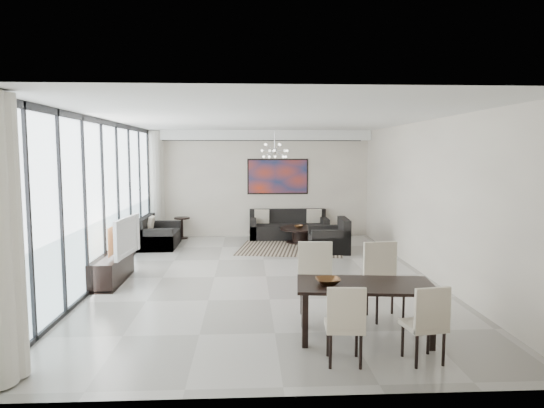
{
  "coord_description": "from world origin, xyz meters",
  "views": [
    {
      "loc": [
        -0.34,
        -8.85,
        2.29
      ],
      "look_at": [
        0.17,
        1.05,
        1.25
      ],
      "focal_mm": 32.0,
      "sensor_mm": 36.0,
      "label": 1
    }
  ],
  "objects": [
    {
      "name": "side_table",
      "position": [
        -2.1,
        4.15,
        0.39
      ],
      "size": [
        0.42,
        0.42,
        0.58
      ],
      "color": "black",
      "rests_on": "floor"
    },
    {
      "name": "chandelier",
      "position": [
        0.3,
        2.5,
        2.35
      ],
      "size": [
        0.66,
        0.66,
        0.71
      ],
      "color": "silver",
      "rests_on": "room_shell"
    },
    {
      "name": "loveseat",
      "position": [
        -2.54,
        3.05,
        0.25
      ],
      "size": [
        0.84,
        1.5,
        0.75
      ],
      "color": "black",
      "rests_on": "floor"
    },
    {
      "name": "room_shell",
      "position": [
        0.46,
        0.0,
        1.45
      ],
      "size": [
        6.0,
        9.0,
        2.9
      ],
      "color": "#A8A39B",
      "rests_on": "ground"
    },
    {
      "name": "bowl_coffee",
      "position": [
        0.97,
        3.33,
        0.42
      ],
      "size": [
        0.24,
        0.24,
        0.07
      ],
      "primitive_type": "imported",
      "rotation": [
        0.0,
        0.0,
        -0.08
      ],
      "color": "brown",
      "rests_on": "coffee_table"
    },
    {
      "name": "soffit",
      "position": [
        0.0,
        4.3,
        2.77
      ],
      "size": [
        5.98,
        0.4,
        0.26
      ],
      "primitive_type": "cube",
      "color": "white",
      "rests_on": "room_shell"
    },
    {
      "name": "coffee_table",
      "position": [
        1.04,
        3.4,
        0.22
      ],
      "size": [
        1.11,
        1.11,
        0.39
      ],
      "color": "black",
      "rests_on": "floor"
    },
    {
      "name": "dining_chair_ne",
      "position": [
        1.54,
        -2.31,
        0.6
      ],
      "size": [
        0.53,
        0.53,
        1.05
      ],
      "color": "beige",
      "rests_on": "floor"
    },
    {
      "name": "dining_chair_sw",
      "position": [
        0.7,
        -3.87,
        0.51
      ],
      "size": [
        0.44,
        0.44,
        0.89
      ],
      "color": "beige",
      "rests_on": "floor"
    },
    {
      "name": "dining_chair_se",
      "position": [
        1.6,
        -3.87,
        0.5
      ],
      "size": [
        0.46,
        0.46,
        0.88
      ],
      "color": "beige",
      "rests_on": "floor"
    },
    {
      "name": "tv_console",
      "position": [
        -2.76,
        -0.27,
        0.24
      ],
      "size": [
        0.43,
        1.53,
        0.48
      ],
      "primitive_type": "cube",
      "color": "black",
      "rests_on": "floor"
    },
    {
      "name": "dining_table",
      "position": [
        1.1,
        -3.1,
        0.61
      ],
      "size": [
        1.74,
        1.0,
        0.69
      ],
      "color": "black",
      "rests_on": "floor"
    },
    {
      "name": "sofa_main",
      "position": [
        0.77,
        4.07,
        0.26
      ],
      "size": [
        2.1,
        0.86,
        0.76
      ],
      "color": "black",
      "rests_on": "floor"
    },
    {
      "name": "painting",
      "position": [
        0.5,
        4.47,
        1.65
      ],
      "size": [
        1.68,
        0.04,
        0.98
      ],
      "primitive_type": "cube",
      "color": "#BB331A",
      "rests_on": "room_shell"
    },
    {
      "name": "dining_chair_nw",
      "position": [
        0.61,
        -2.26,
        0.6
      ],
      "size": [
        0.51,
        0.51,
        1.05
      ],
      "color": "beige",
      "rests_on": "floor"
    },
    {
      "name": "window_wall",
      "position": [
        -2.86,
        0.0,
        1.47
      ],
      "size": [
        0.37,
        8.95,
        2.9
      ],
      "color": "white",
      "rests_on": "floor"
    },
    {
      "name": "television",
      "position": [
        -2.6,
        -0.23,
        0.82
      ],
      "size": [
        0.27,
        1.2,
        0.68
      ],
      "primitive_type": "imported",
      "rotation": [
        0.0,
        0.0,
        1.48
      ],
      "color": "gray",
      "rests_on": "tv_console"
    },
    {
      "name": "armchair",
      "position": [
        1.59,
        2.2,
        0.27
      ],
      "size": [
        0.91,
        0.96,
        0.79
      ],
      "color": "black",
      "rests_on": "floor"
    },
    {
      "name": "rug",
      "position": [
        0.69,
        2.6,
        0.01
      ],
      "size": [
        2.73,
        2.26,
        0.01
      ],
      "primitive_type": "cube",
      "rotation": [
        0.0,
        0.0,
        -0.17
      ],
      "color": "black",
      "rests_on": "floor"
    },
    {
      "name": "bowl_dining",
      "position": [
        0.64,
        -3.1,
        0.73
      ],
      "size": [
        0.33,
        0.33,
        0.07
      ],
      "primitive_type": "imported",
      "rotation": [
        0.0,
        0.0,
        0.07
      ],
      "color": "brown",
      "rests_on": "dining_table"
    }
  ]
}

